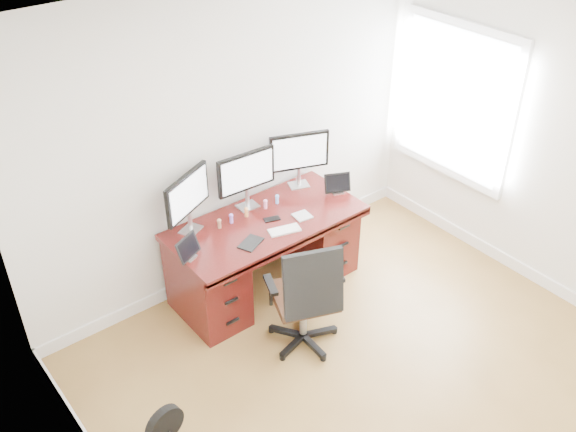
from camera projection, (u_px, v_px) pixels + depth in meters
ground at (415, 412)px, 4.71m from camera, size 4.50×4.50×0.00m
back_wall at (233, 138)px, 5.41m from camera, size 4.00×0.10×2.70m
desk at (265, 251)px, 5.67m from camera, size 1.70×0.80×0.75m
office_chair at (305, 313)px, 5.09m from camera, size 0.72×0.72×1.05m
monitor_left at (188, 196)px, 5.15m from camera, size 0.51×0.27×0.53m
monitor_center at (246, 174)px, 5.44m from camera, size 0.55×0.15×0.53m
monitor_right at (299, 153)px, 5.74m from camera, size 0.53×0.23×0.53m
tablet_left at (189, 249)px, 4.97m from camera, size 0.25×0.16×0.19m
tablet_right at (338, 185)px, 5.78m from camera, size 0.25×0.16×0.19m
keyboard at (284, 230)px, 5.32m from camera, size 0.29×0.18×0.01m
trackpad at (302, 216)px, 5.50m from camera, size 0.16×0.16×0.01m
drawing_tablet at (251, 243)px, 5.18m from camera, size 0.25×0.21×0.01m
phone at (272, 219)px, 5.46m from camera, size 0.15×0.11×0.01m
figurine_brown at (219, 223)px, 5.33m from camera, size 0.04×0.04×0.09m
figurine_purple at (231, 218)px, 5.40m from camera, size 0.04×0.04×0.09m
figurine_orange at (246, 211)px, 5.48m from camera, size 0.04×0.04×0.09m
figurine_pink at (265, 203)px, 5.58m from camera, size 0.04×0.04×0.09m
figurine_blue at (277, 199)px, 5.65m from camera, size 0.04×0.04×0.09m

